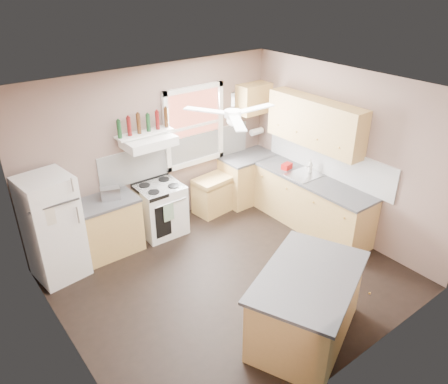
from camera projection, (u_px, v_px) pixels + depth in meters
floor at (231, 278)px, 6.28m from camera, size 4.50×4.50×0.00m
ceiling at (233, 93)px, 5.03m from camera, size 4.50×4.50×0.00m
wall_back at (154, 149)px, 7.08m from camera, size 4.50×0.05×2.70m
wall_right at (345, 154)px, 6.89m from camera, size 0.05×4.00×2.70m
wall_left at (57, 260)px, 4.42m from camera, size 0.05×4.00×2.70m
backsplash_back at (180, 154)px, 7.37m from camera, size 2.90×0.03×0.55m
backsplash_right at (327, 159)px, 7.16m from camera, size 0.03×2.60×0.55m
window_view at (194, 126)px, 7.34m from camera, size 1.00×0.02×1.20m
window_frame at (195, 126)px, 7.32m from camera, size 1.16×0.07×1.36m
refrigerator at (53, 228)px, 6.03m from camera, size 0.73×0.71×1.56m
base_cabinet_left at (109, 227)px, 6.70m from camera, size 0.90×0.60×0.86m
counter_left at (105, 202)px, 6.49m from camera, size 0.92×0.62×0.04m
toaster at (110, 193)px, 6.49m from camera, size 0.31×0.24×0.18m
stove at (161, 209)px, 7.19m from camera, size 0.72×0.66×0.86m
range_hood at (149, 142)px, 6.63m from camera, size 0.78×0.50×0.14m
bottle_shelf at (144, 133)px, 6.67m from camera, size 0.90×0.26×0.03m
cart at (213, 195)px, 7.85m from camera, size 0.71×0.51×0.67m
base_cabinet_corner at (248, 179)px, 8.22m from camera, size 1.00×0.60×0.86m
base_cabinet_right at (311, 204)px, 7.35m from camera, size 0.60×2.20×0.86m
counter_corner at (249, 157)px, 8.01m from camera, size 1.02×0.62×0.04m
counter_right at (313, 180)px, 7.13m from camera, size 0.62×2.22×0.04m
sink at (304, 175)px, 7.27m from camera, size 0.55×0.45×0.03m
faucet at (311, 169)px, 7.32m from camera, size 0.03×0.03×0.14m
upper_cabinet_right at (315, 123)px, 6.93m from camera, size 0.33×1.80×0.76m
upper_cabinet_corner at (254, 99)px, 7.74m from camera, size 0.60×0.33×0.52m
paper_towel at (257, 131)px, 8.13m from camera, size 0.26×0.12×0.12m
island at (306, 307)px, 5.14m from camera, size 1.73×1.46×0.86m
island_top at (309, 277)px, 4.93m from camera, size 1.85×1.57×0.04m
ceiling_fan_hub at (233, 114)px, 5.15m from camera, size 0.20×0.20×0.08m
soap_bottle at (310, 166)px, 7.30m from camera, size 0.11×0.11×0.23m
red_caddy at (287, 166)px, 7.46m from camera, size 0.20×0.15×0.10m
wine_bottles at (144, 123)px, 6.60m from camera, size 0.86×0.06×0.31m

